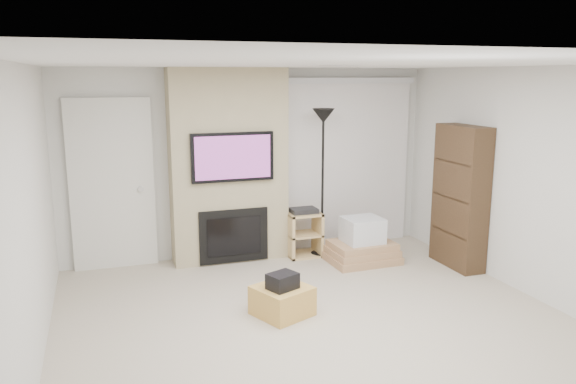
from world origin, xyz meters
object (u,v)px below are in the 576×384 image
object	(u,v)px
floor_lamp	(323,141)
box_stack	(362,245)
ottoman	(282,301)
bookshelf	(460,197)
av_stand	(304,231)

from	to	relation	value
floor_lamp	box_stack	size ratio (longest dim) A/B	2.20
ottoman	box_stack	xyz separation A→B (m)	(1.52, 1.25, 0.07)
floor_lamp	box_stack	world-z (taller)	floor_lamp
floor_lamp	bookshelf	distance (m)	1.88
box_stack	bookshelf	size ratio (longest dim) A/B	0.50
floor_lamp	box_stack	xyz separation A→B (m)	(0.40, -0.42, -1.34)
av_stand	floor_lamp	bearing A→B (deg)	-13.09
av_stand	box_stack	xyz separation A→B (m)	(0.64, -0.48, -0.12)
ottoman	bookshelf	distance (m)	2.80
av_stand	box_stack	world-z (taller)	av_stand
av_stand	box_stack	size ratio (longest dim) A/B	0.73
av_stand	bookshelf	world-z (taller)	bookshelf
bookshelf	av_stand	bearing A→B (deg)	149.71
box_stack	av_stand	bearing A→B (deg)	143.17
box_stack	bookshelf	world-z (taller)	bookshelf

